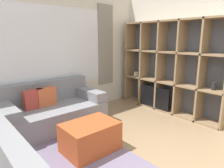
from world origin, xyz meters
name	(u,v)px	position (x,y,z in m)	size (l,w,h in m)	color
wall_back	(49,52)	(0.00, 2.96, 1.36)	(5.75, 0.11, 2.70)	silver
wall_right	(178,51)	(2.31, 1.47, 1.35)	(0.07, 4.13, 2.70)	silver
area_rug	(49,162)	(-0.79, 1.41, 0.01)	(2.01, 2.25, 0.01)	slate
shelving_unit	(170,69)	(2.13, 1.52, 0.97)	(0.37, 2.44, 2.00)	#515660
couch_main	(52,111)	(-0.25, 2.45, 0.30)	(1.81, 0.95, 0.82)	gray
ottoman	(90,137)	(-0.20, 1.29, 0.22)	(0.76, 0.56, 0.43)	#B74C23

